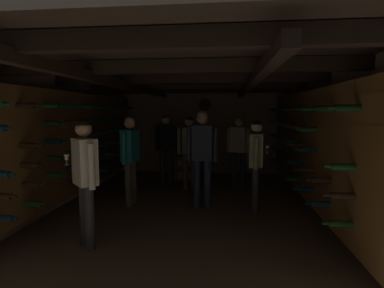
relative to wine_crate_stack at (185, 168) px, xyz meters
The scene contains 11 objects.
ground_plane 2.30m from the wine_crate_stack, 81.56° to the right, with size 8.40×8.40×0.00m, color #7A6651.
room_shell 2.30m from the wine_crate_stack, 80.57° to the right, with size 4.72×6.52×2.41m.
wine_crate_stack is the anchor object (origin of this frame).
display_bottle 0.45m from the wine_crate_stack, 147.58° to the right, with size 0.08×0.08×0.35m.
person_host_center 2.35m from the wine_crate_stack, 74.64° to the right, with size 0.54×0.22×1.72m.
person_guest_near_left 3.97m from the wine_crate_stack, 100.82° to the right, with size 0.45×0.41×1.62m.
person_guest_mid_right 2.76m from the wine_crate_stack, 55.72° to the right, with size 0.33×0.54×1.57m.
person_guest_far_left 0.95m from the wine_crate_stack, 124.13° to the right, with size 0.49×0.43×1.63m.
person_guest_rear_center 1.14m from the wine_crate_stack, 76.35° to the right, with size 0.53×0.38×1.60m.
person_guest_far_right 1.55m from the wine_crate_stack, 23.00° to the right, with size 0.51×0.32×1.59m.
person_guest_mid_left 2.34m from the wine_crate_stack, 108.71° to the right, with size 0.33×0.53×1.62m.
Camera 1 is at (0.65, -5.10, 1.72)m, focal length 28.19 mm.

